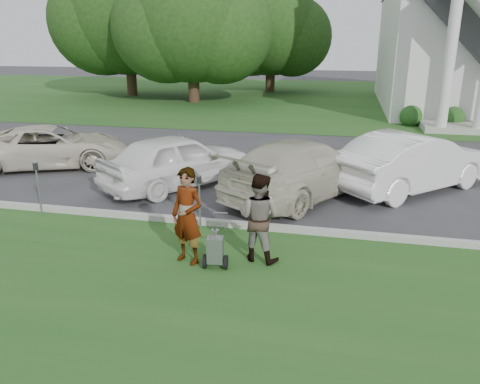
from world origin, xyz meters
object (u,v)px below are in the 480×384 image
(tree_far, at_px, (127,17))
(striping_cart, at_px, (215,250))
(car_a, at_px, (51,146))
(car_c, at_px, (303,168))
(parking_meter_far, at_px, (38,182))
(person_left, at_px, (187,217))
(car_d, at_px, (413,162))
(church, at_px, (468,8))
(person_right, at_px, (259,218))
(car_b, at_px, (177,160))
(tree_left, at_px, (192,24))
(tree_back, at_px, (271,32))
(parking_meter_near, at_px, (199,196))

(tree_far, distance_m, striping_cart, 30.46)
(car_a, distance_m, car_c, 8.68)
(parking_meter_far, bearing_deg, car_a, 120.43)
(person_left, xyz_separation_m, car_d, (4.74, 5.81, -0.11))
(church, xyz_separation_m, car_d, (-4.76, -18.65, -5.11))
(tree_far, relative_size, person_right, 6.67)
(car_b, distance_m, car_d, 6.74)
(tree_far, bearing_deg, car_a, -71.95)
(tree_left, relative_size, striping_cart, 11.17)
(striping_cart, distance_m, car_b, 5.43)
(tree_far, xyz_separation_m, person_left, (13.51, -26.33, -4.75))
(car_d, bearing_deg, striping_cart, 100.88)
(tree_back, distance_m, parking_meter_near, 30.11)
(church, bearing_deg, person_right, -108.82)
(car_a, xyz_separation_m, car_b, (4.93, -1.20, 0.09))
(person_right, distance_m, car_d, 6.41)
(tree_left, bearing_deg, car_a, -87.81)
(parking_meter_near, distance_m, car_c, 3.55)
(person_right, bearing_deg, tree_back, -67.43)
(church, distance_m, tree_far, 23.09)
(parking_meter_far, relative_size, car_c, 0.25)
(tree_back, relative_size, car_a, 1.93)
(parking_meter_near, distance_m, car_d, 6.52)
(tree_far, bearing_deg, car_b, -61.83)
(church, xyz_separation_m, tree_left, (-17.01, -1.13, -0.83))
(church, bearing_deg, tree_left, -176.21)
(parking_meter_far, height_order, car_b, car_b)
(parking_meter_far, bearing_deg, car_c, 26.03)
(car_c, bearing_deg, person_left, 98.28)
(church, relative_size, striping_cart, 25.34)
(striping_cart, relative_size, car_b, 0.21)
(church, distance_m, person_right, 25.92)
(tree_back, distance_m, car_d, 27.10)
(church, bearing_deg, car_d, -104.33)
(church, distance_m, car_d, 19.91)
(parking_meter_far, height_order, car_d, car_d)
(tree_left, xyz_separation_m, parking_meter_near, (7.22, -21.67, -4.31))
(tree_back, height_order, car_d, tree_back)
(church, distance_m, car_b, 23.42)
(car_c, bearing_deg, parking_meter_far, 55.09)
(car_b, xyz_separation_m, car_c, (3.65, -0.09, -0.00))
(parking_meter_near, distance_m, car_b, 3.42)
(person_left, bearing_deg, car_d, 71.13)
(car_b, distance_m, car_c, 3.65)
(striping_cart, xyz_separation_m, car_b, (-2.49, 4.81, 0.42))
(parking_meter_far, distance_m, car_a, 4.94)
(tree_far, relative_size, car_b, 2.53)
(tree_back, distance_m, car_a, 26.00)
(tree_far, xyz_separation_m, striping_cart, (14.09, -26.47, -5.33))
(car_c, bearing_deg, tree_left, -34.69)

